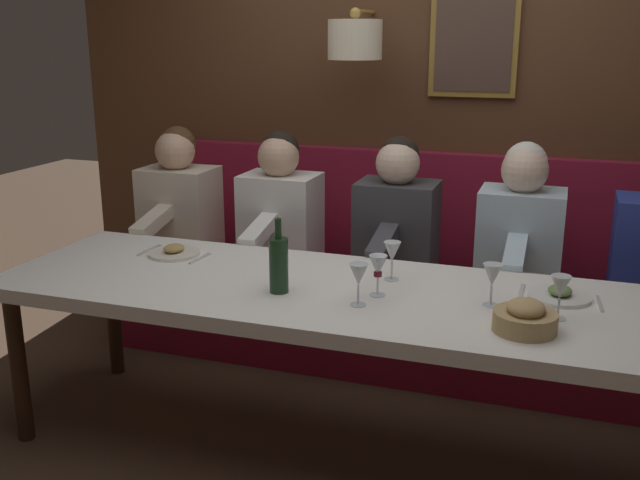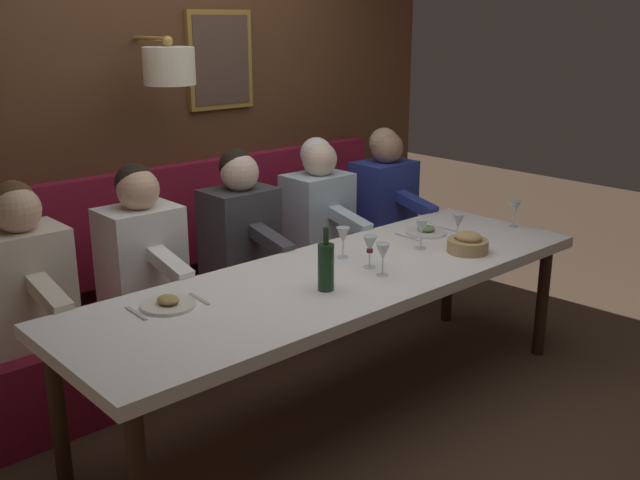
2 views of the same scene
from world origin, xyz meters
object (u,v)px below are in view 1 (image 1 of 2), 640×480
object	(u,v)px
diner_middle	(397,220)
wine_glass_1	(392,253)
wine_glass_4	(560,288)
wine_glass_5	(492,276)
bread_bowl	(525,318)
diner_farthest	(179,202)
diner_near	(520,230)
diner_far	(280,211)
wine_glass_3	(378,267)
wine_glass_2	(359,276)
dining_table	(337,302)
wine_bottle	(279,264)

from	to	relation	value
diner_middle	wine_glass_1	size ratio (longest dim) A/B	4.82
wine_glass_4	wine_glass_5	world-z (taller)	same
wine_glass_1	bread_bowl	distance (m)	0.68
wine_glass_1	diner_middle	bearing A→B (deg)	11.56
bread_bowl	diner_farthest	bearing A→B (deg)	60.83
diner_near	wine_glass_1	world-z (taller)	diner_near
diner_far	wine_glass_5	bearing A→B (deg)	-126.08
diner_farthest	wine_glass_3	xyz separation A→B (m)	(-0.91, -1.39, 0.04)
wine_glass_1	wine_glass_2	size ratio (longest dim) A/B	1.00
wine_glass_4	dining_table	bearing A→B (deg)	85.92
diner_far	wine_glass_3	world-z (taller)	diner_far
wine_glass_1	wine_glass_5	xyz separation A→B (m)	(-0.17, -0.42, 0.00)
diner_farthest	wine_bottle	world-z (taller)	diner_farthest
dining_table	wine_glass_1	bearing A→B (deg)	-46.62
diner_near	wine_glass_1	distance (m)	0.85
wine_glass_4	diner_middle	bearing A→B (deg)	40.75
diner_farthest	wine_glass_2	xyz separation A→B (m)	(-1.04, -1.35, 0.04)
dining_table	diner_middle	world-z (taller)	diner_middle
wine_glass_1	dining_table	bearing A→B (deg)	133.38
diner_middle	wine_glass_3	distance (m)	0.92
diner_farthest	wine_glass_5	bearing A→B (deg)	-115.80
diner_middle	wine_glass_5	bearing A→B (deg)	-147.13
wine_glass_5	bread_bowl	xyz separation A→B (m)	(-0.21, -0.14, -0.07)
wine_glass_2	bread_bowl	bearing A→B (deg)	-95.01
wine_glass_4	diner_far	bearing A→B (deg)	57.00
diner_near	diner_far	bearing A→B (deg)	90.00
wine_glass_3	wine_bottle	bearing A→B (deg)	102.89
wine_glass_2	diner_farthest	bearing A→B (deg)	52.36
dining_table	bread_bowl	world-z (taller)	bread_bowl
diner_far	wine_glass_4	world-z (taller)	diner_far
diner_farthest	bread_bowl	distance (m)	2.24
diner_farthest	wine_bottle	xyz separation A→B (m)	(-1.00, -1.01, 0.04)
dining_table	diner_far	xyz separation A→B (m)	(0.88, 0.60, 0.13)
dining_table	wine_glass_2	world-z (taller)	wine_glass_2
wine_glass_2	wine_bottle	world-z (taller)	wine_bottle
diner_near	diner_middle	bearing A→B (deg)	90.00
diner_near	wine_glass_5	xyz separation A→B (m)	(-0.88, 0.04, 0.04)
diner_near	diner_far	xyz separation A→B (m)	(0.00, 1.25, 0.00)
diner_far	wine_glass_1	distance (m)	1.06
dining_table	diner_far	bearing A→B (deg)	34.32
wine_glass_3	wine_glass_5	xyz separation A→B (m)	(0.03, -0.43, 0.00)
diner_middle	wine_glass_2	distance (m)	1.05
diner_near	wine_bottle	size ratio (longest dim) A/B	2.64
diner_far	wine_glass_2	distance (m)	1.27
diner_near	dining_table	bearing A→B (deg)	143.67
dining_table	diner_far	size ratio (longest dim) A/B	3.61
diner_middle	diner_farthest	size ratio (longest dim) A/B	1.00
diner_middle	wine_bottle	world-z (taller)	diner_middle
wine_glass_2	wine_glass_3	bearing A→B (deg)	-18.11
bread_bowl	wine_glass_3	bearing A→B (deg)	72.31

